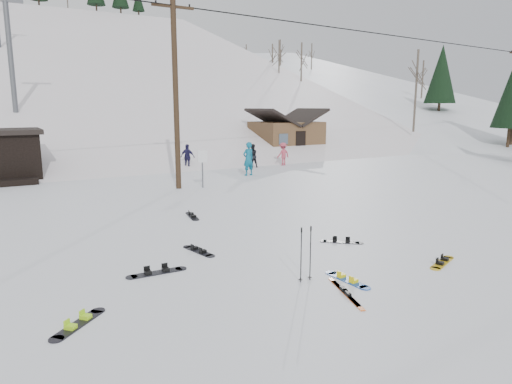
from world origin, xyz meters
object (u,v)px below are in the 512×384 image
hero_skis (345,292)px  hero_snowboard (347,279)px  utility_pole (176,90)px  cabin (286,137)px

hero_skis → hero_snowboard: bearing=63.6°
utility_pole → hero_snowboard: (-0.92, -13.29, -4.66)m
hero_snowboard → hero_skis: size_ratio=0.80×
utility_pole → cabin: bearing=37.6°
utility_pole → hero_skis: 14.67m
utility_pole → hero_skis: size_ratio=5.30×
cabin → hero_skis: 27.91m
utility_pole → hero_skis: (-1.46, -13.84, -4.65)m
cabin → hero_skis: size_ratio=3.17×
cabin → hero_skis: bearing=-121.2°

